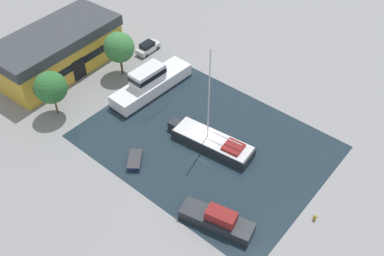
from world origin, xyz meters
name	(u,v)px	position (x,y,z in m)	size (l,w,h in m)	color
ground_plane	(205,141)	(0.00, 0.00, 0.00)	(440.00, 440.00, 0.00)	gray
water_canal	(205,141)	(0.00, 0.00, 0.00)	(22.24, 29.52, 0.01)	#1E2D38
warehouse_building	(57,50)	(-1.81, 26.78, 3.16)	(19.60, 9.90, 6.24)	gold
quay_tree_near_building	(119,47)	(3.21, 18.60, 4.59)	(4.45, 4.45, 6.83)	brown
quay_tree_by_water	(51,87)	(-8.67, 18.67, 4.45)	(4.27, 4.27, 6.59)	brown
parked_car	(148,47)	(9.88, 19.69, 0.84)	(4.33, 1.89, 1.69)	silver
sailboat_moored	(212,141)	(-0.05, -1.02, 0.74)	(4.33, 11.85, 14.12)	#23282D
motor_cruiser	(151,83)	(2.87, 12.24, 1.52)	(13.27, 3.92, 4.17)	white
small_dinghy	(135,160)	(-8.19, 4.33, 0.35)	(3.43, 3.17, 0.68)	#19234C
cabin_boat	(218,220)	(-8.78, -8.65, 0.85)	(4.08, 8.27, 2.34)	#23282D
mooring_bollard	(315,217)	(-1.63, -16.22, 0.39)	(0.38, 0.38, 0.74)	olive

